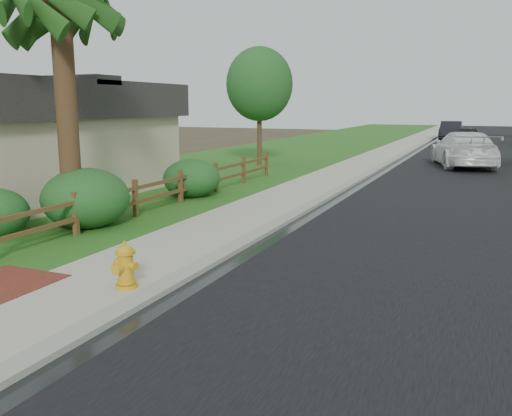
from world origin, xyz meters
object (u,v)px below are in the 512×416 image
at_px(white_suv, 463,149).
at_px(fire_hydrant, 125,266).
at_px(palm_tree, 60,3).
at_px(dark_car_mid, 467,136).
at_px(ranch_fence, 159,191).

bearing_deg(white_suv, fire_hydrant, 64.88).
bearing_deg(palm_tree, dark_car_mid, 77.15).
height_order(fire_hydrant, dark_car_mid, dark_car_mid).
bearing_deg(fire_hydrant, dark_car_mid, 84.43).
relative_size(ranch_fence, dark_car_mid, 3.92).
xyz_separation_m(ranch_fence, fire_hydrant, (3.50, -6.34, -0.15)).
relative_size(white_suv, dark_car_mid, 1.42).
height_order(ranch_fence, white_suv, white_suv).
relative_size(palm_tree, fire_hydrant, 8.20).
xyz_separation_m(white_suv, dark_car_mid, (-0.49, 15.82, -0.16)).
height_order(ranch_fence, palm_tree, palm_tree).
bearing_deg(white_suv, palm_tree, 51.56).
distance_m(ranch_fence, dark_car_mid, 32.61).
relative_size(palm_tree, dark_car_mid, 1.53).
xyz_separation_m(fire_hydrant, dark_car_mid, (3.72, 38.14, 0.29)).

